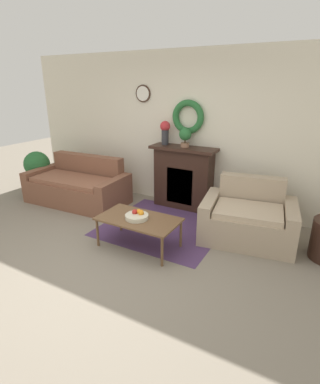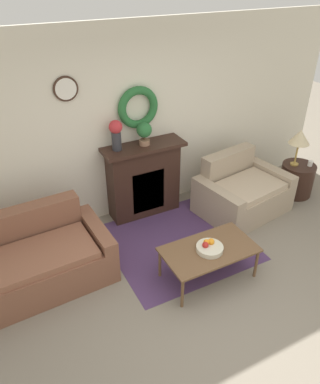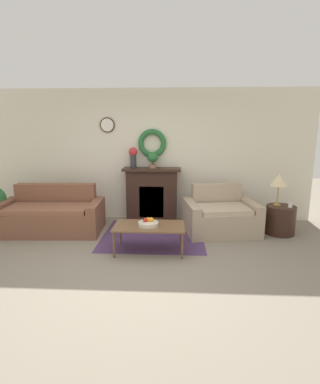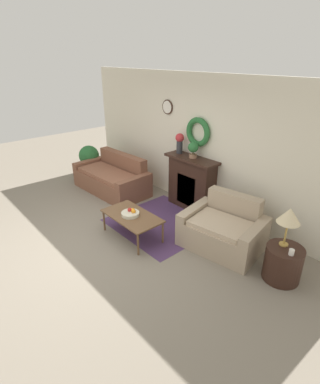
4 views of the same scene
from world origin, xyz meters
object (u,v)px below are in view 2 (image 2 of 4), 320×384
Objects in this scene: table_lamp at (300,137)px; mug at (310,163)px; fireplace at (144,179)px; couch_left at (27,264)px; vase_on_mantel_left at (116,133)px; potted_plant_on_mantel at (144,132)px; side_table_by_loveseat at (297,179)px; coffee_table at (209,251)px; fruit_bowl at (209,247)px; loveseat_right at (242,192)px.

table_lamp is 6.90× the size of mug.
fireplace is 2.01m from couch_left.
vase_on_mantel_left is 1.28× the size of potted_plant_on_mantel.
fireplace is 2.00× the size of table_lamp.
couch_left is 1.96m from vase_on_mantel_left.
mug is (2.54, -0.75, 0.00)m from fireplace.
potted_plant_on_mantel is at bearing 164.89° from side_table_by_loveseat.
mug is (4.38, -0.01, 0.26)m from couch_left.
coffee_table is 0.08m from fruit_bowl.
table_lamp is at bearing 23.71° from coffee_table.
table_lamp is 2.43m from potted_plant_on_mantel.
fruit_bowl is at bearing -160.62° from mug.
fireplace reaches higher than fruit_bowl.
couch_left is at bearing -158.09° from fireplace.
potted_plant_on_mantel is at bearing 91.81° from fruit_bowl.
couch_left reaches higher than side_table_by_loveseat.
vase_on_mantel_left is (-2.73, 0.61, 0.37)m from table_lamp.
couch_left is 4.65× the size of vase_on_mantel_left.
loveseat_right is at bearing -0.83° from couch_left.
couch_left is 5.96× the size of potted_plant_on_mantel.
fireplace is 2.22× the size of side_table_by_loveseat.
fruit_bowl is 1.91m from vase_on_mantel_left.
loveseat_right is 4.49× the size of fruit_bowl.
potted_plant_on_mantel is at bearing 165.69° from table_lamp.
table_lamp is 1.81× the size of potted_plant_on_mantel.
vase_on_mantel_left is (-2.91, 0.76, 0.79)m from mug.
coffee_table is 2.55m from table_lamp.
loveseat_right is 1.76m from potted_plant_on_mantel.
vase_on_mantel_left is at bearing 150.54° from loveseat_right.
fruit_bowl is 0.76× the size of vase_on_mantel_left.
potted_plant_on_mantel reaches higher than table_lamp.
fruit_bowl is (0.07, -1.62, -0.10)m from fireplace.
fireplace is at bearing 18.99° from couch_left.
potted_plant_on_mantel is (0.02, -0.01, 0.75)m from fireplace.
loveseat_right is 4.37× the size of potted_plant_on_mantel.
fireplace is 0.75m from potted_plant_on_mantel.
coffee_table is (-1.25, -0.98, 0.09)m from loveseat_right.
vase_on_mantel_left is (-0.46, 1.61, 0.97)m from coffee_table.
mug is (2.47, 0.87, 0.10)m from fruit_bowl.
loveseat_right is 3.41× the size of vase_on_mantel_left.
fireplace is at bearing 92.49° from fruit_bowl.
loveseat_right is at bearing 173.92° from mug.
side_table_by_loveseat is at bearing -15.11° from potted_plant_on_mantel.
fruit_bowl is at bearing -150.82° from loveseat_right.
couch_left is at bearing 172.92° from loveseat_right.
table_lamp is (-0.07, 0.05, 0.73)m from side_table_by_loveseat.
coffee_table is at bearing 50.26° from fruit_bowl.
loveseat_right is 1.24m from mug.
side_table_by_loveseat is 0.34m from mug.
coffee_table is at bearing -150.98° from loveseat_right.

